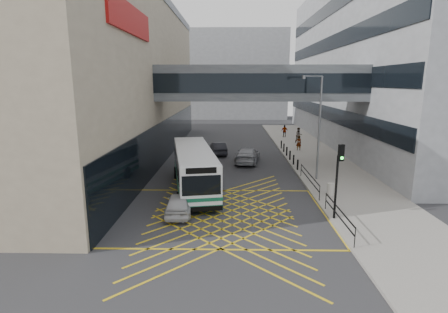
# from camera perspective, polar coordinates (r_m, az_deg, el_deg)

# --- Properties ---
(ground) EXTENTS (120.00, 120.00, 0.00)m
(ground) POSITION_cam_1_polar(r_m,az_deg,el_deg) (20.86, -0.22, -9.33)
(ground) COLOR #333335
(building_whsmith) EXTENTS (24.17, 42.00, 16.00)m
(building_whsmith) POSITION_cam_1_polar(r_m,az_deg,el_deg) (39.92, -26.96, 11.36)
(building_whsmith) COLOR tan
(building_whsmith) RESTS_ON ground
(building_right) EXTENTS (24.09, 44.00, 20.00)m
(building_right) POSITION_cam_1_polar(r_m,az_deg,el_deg) (49.43, 30.42, 13.25)
(building_right) COLOR gray
(building_right) RESTS_ON ground
(building_far) EXTENTS (28.00, 16.00, 18.00)m
(building_far) POSITION_cam_1_polar(r_m,az_deg,el_deg) (79.46, -0.68, 13.10)
(building_far) COLOR gray
(building_far) RESTS_ON ground
(skybridge) EXTENTS (20.00, 4.10, 3.00)m
(skybridge) POSITION_cam_1_polar(r_m,az_deg,el_deg) (31.51, 5.87, 11.82)
(skybridge) COLOR #50555A
(skybridge) RESTS_ON ground
(pavement) EXTENTS (6.00, 54.00, 0.16)m
(pavement) POSITION_cam_1_polar(r_m,az_deg,el_deg) (36.25, 14.72, -0.31)
(pavement) COLOR gray
(pavement) RESTS_ON ground
(box_junction) EXTENTS (12.00, 9.00, 0.01)m
(box_junction) POSITION_cam_1_polar(r_m,az_deg,el_deg) (20.86, -0.22, -9.32)
(box_junction) COLOR gold
(box_junction) RESTS_ON ground
(bus) EXTENTS (4.38, 10.98, 3.00)m
(bus) POSITION_cam_1_polar(r_m,az_deg,el_deg) (25.11, -4.95, -1.79)
(bus) COLOR white
(bus) RESTS_ON ground
(car_white) EXTENTS (1.84, 4.10, 1.28)m
(car_white) POSITION_cam_1_polar(r_m,az_deg,el_deg) (20.83, -7.32, -7.58)
(car_white) COLOR silver
(car_white) RESTS_ON ground
(car_dark) EXTENTS (2.32, 4.39, 1.31)m
(car_dark) POSITION_cam_1_polar(r_m,az_deg,el_deg) (37.37, -0.92, 1.36)
(car_dark) COLOR black
(car_dark) RESTS_ON ground
(car_silver) EXTENTS (2.90, 5.30, 1.56)m
(car_silver) POSITION_cam_1_polar(r_m,az_deg,el_deg) (33.53, 3.86, 0.31)
(car_silver) COLOR gray
(car_silver) RESTS_ON ground
(traffic_light) EXTENTS (0.34, 0.50, 4.22)m
(traffic_light) POSITION_cam_1_polar(r_m,az_deg,el_deg) (19.83, 18.19, -2.27)
(traffic_light) COLOR black
(traffic_light) RESTS_ON pavement
(street_lamp) EXTENTS (1.74, 0.86, 7.92)m
(street_lamp) POSITION_cam_1_polar(r_m,az_deg,el_deg) (27.44, 15.04, 5.52)
(street_lamp) COLOR slate
(street_lamp) RESTS_ON pavement
(litter_bin) EXTENTS (0.49, 0.49, 0.85)m
(litter_bin) POSITION_cam_1_polar(r_m,az_deg,el_deg) (24.48, 17.01, -5.15)
(litter_bin) COLOR #ADA89E
(litter_bin) RESTS_ON pavement
(kerb_railings) EXTENTS (0.05, 12.54, 1.00)m
(kerb_railings) POSITION_cam_1_polar(r_m,az_deg,el_deg) (22.95, 15.50, -5.43)
(kerb_railings) COLOR black
(kerb_railings) RESTS_ON pavement
(bollards) EXTENTS (0.14, 10.14, 0.90)m
(bollards) POSITION_cam_1_polar(r_m,az_deg,el_deg) (35.59, 10.46, 0.54)
(bollards) COLOR black
(bollards) RESTS_ON pavement
(pedestrian_a) EXTENTS (0.73, 0.58, 1.64)m
(pedestrian_a) POSITION_cam_1_polar(r_m,az_deg,el_deg) (39.58, 12.09, 2.18)
(pedestrian_a) COLOR gray
(pedestrian_a) RESTS_ON pavement
(pedestrian_b) EXTENTS (1.02, 0.72, 1.89)m
(pedestrian_b) POSITION_cam_1_polar(r_m,az_deg,el_deg) (44.40, 12.10, 3.39)
(pedestrian_b) COLOR gray
(pedestrian_b) RESTS_ON pavement
(pedestrian_c) EXTENTS (0.98, 0.47, 1.65)m
(pedestrian_c) POSITION_cam_1_polar(r_m,az_deg,el_deg) (48.78, 9.86, 4.11)
(pedestrian_c) COLOR gray
(pedestrian_c) RESTS_ON pavement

